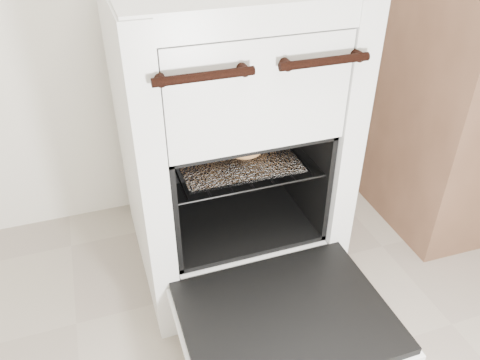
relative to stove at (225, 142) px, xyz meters
name	(u,v)px	position (x,y,z in m)	size (l,w,h in m)	color
stove	(225,142)	(0.00, 0.00, 0.00)	(0.55, 0.62, 0.85)	silver
oven_door	(286,318)	(0.00, -0.47, -0.23)	(0.50, 0.39, 0.04)	black
oven_rack	(231,154)	(0.00, -0.06, 0.00)	(0.40, 0.39, 0.01)	black
foil_sheet	(233,155)	(0.00, -0.08, 0.00)	(0.31, 0.28, 0.01)	silver
baked_rolls	(232,140)	(0.01, -0.04, 0.03)	(0.27, 0.22, 0.04)	#B88549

